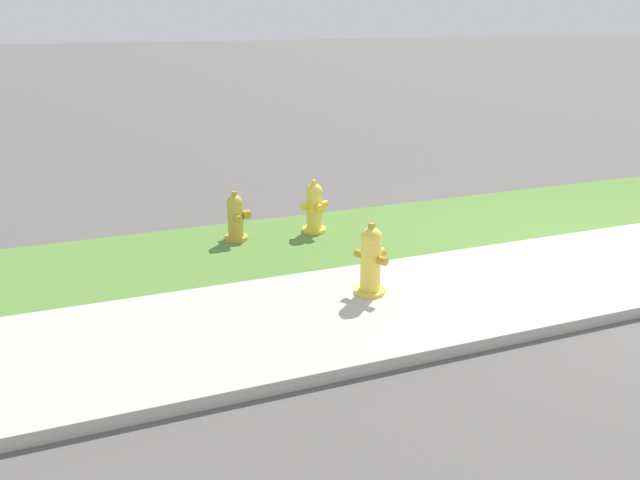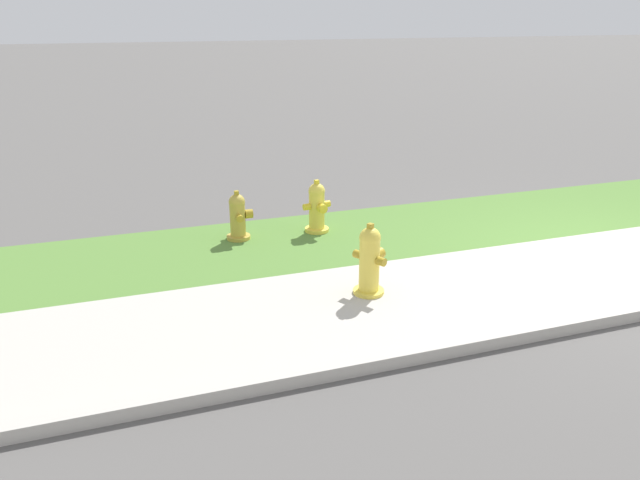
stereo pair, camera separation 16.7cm
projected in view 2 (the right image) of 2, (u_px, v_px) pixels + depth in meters
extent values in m
plane|color=#5B5956|center=(619.00, 266.00, 7.45)|extent=(120.00, 120.00, 0.00)
cube|color=#BCB7AD|center=(619.00, 266.00, 7.45)|extent=(18.00, 2.08, 0.01)
cube|color=#568438|center=(514.00, 215.00, 9.29)|extent=(18.00, 2.08, 0.01)
cylinder|color=yellow|center=(368.00, 292.00, 6.72)|extent=(0.34, 0.34, 0.05)
cylinder|color=yellow|center=(369.00, 264.00, 6.61)|extent=(0.22, 0.22, 0.59)
sphere|color=yellow|center=(370.00, 238.00, 6.50)|extent=(0.23, 0.23, 0.23)
cube|color=#B29323|center=(370.00, 226.00, 6.46)|extent=(0.08, 0.08, 0.06)
cylinder|color=#B29323|center=(358.00, 254.00, 6.68)|extent=(0.12, 0.12, 0.09)
cylinder|color=#B29323|center=(381.00, 262.00, 6.49)|extent=(0.12, 0.12, 0.09)
cylinder|color=#B29323|center=(379.00, 254.00, 6.69)|extent=(0.15, 0.15, 0.12)
cylinder|color=gold|center=(239.00, 237.00, 8.33)|extent=(0.32, 0.32, 0.05)
cylinder|color=gold|center=(238.00, 219.00, 8.24)|extent=(0.20, 0.20, 0.46)
sphere|color=gold|center=(237.00, 202.00, 8.16)|extent=(0.21, 0.21, 0.21)
cube|color=#B29323|center=(236.00, 193.00, 8.12)|extent=(0.06, 0.06, 0.06)
cylinder|color=#B29323|center=(235.00, 212.00, 8.36)|extent=(0.09, 0.09, 0.09)
cylinder|color=#B29323|center=(240.00, 218.00, 8.09)|extent=(0.09, 0.09, 0.09)
cylinder|color=#B29323|center=(249.00, 214.00, 8.27)|extent=(0.10, 0.12, 0.12)
cylinder|color=yellow|center=(317.00, 230.00, 8.62)|extent=(0.33, 0.33, 0.05)
cylinder|color=yellow|center=(317.00, 210.00, 8.52)|extent=(0.21, 0.21, 0.52)
sphere|color=yellow|center=(317.00, 191.00, 8.43)|extent=(0.22, 0.22, 0.22)
cube|color=yellow|center=(317.00, 182.00, 8.38)|extent=(0.06, 0.06, 0.06)
cylinder|color=yellow|center=(327.00, 204.00, 8.56)|extent=(0.10, 0.10, 0.09)
cylinder|color=yellow|center=(307.00, 207.00, 8.43)|extent=(0.10, 0.10, 0.09)
cylinder|color=yellow|center=(322.00, 208.00, 8.37)|extent=(0.13, 0.12, 0.12)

